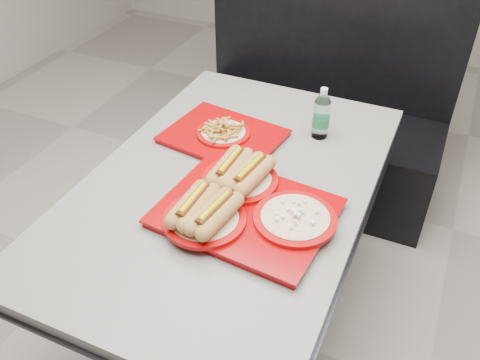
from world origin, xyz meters
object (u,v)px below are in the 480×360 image
at_px(diner_table, 230,217).
at_px(tray_far, 223,134).
at_px(tray_near, 241,203).
at_px(water_bottle, 321,116).
at_px(booth_bench, 317,116).

height_order(diner_table, tray_far, tray_far).
bearing_deg(tray_near, tray_far, 122.78).
bearing_deg(water_bottle, tray_near, -100.04).
bearing_deg(booth_bench, tray_far, -98.10).
distance_m(tray_near, tray_far, 0.42).
height_order(diner_table, water_bottle, water_bottle).
height_order(booth_bench, water_bottle, booth_bench).
bearing_deg(tray_far, tray_near, -57.22).
height_order(tray_near, water_bottle, water_bottle).
height_order(diner_table, booth_bench, booth_bench).
relative_size(diner_table, tray_far, 3.18).
height_order(diner_table, tray_near, tray_near).
bearing_deg(tray_near, diner_table, 127.25).
xyz_separation_m(booth_bench, water_bottle, (0.19, -0.71, 0.43)).
xyz_separation_m(booth_bench, tray_far, (-0.12, -0.88, 0.37)).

